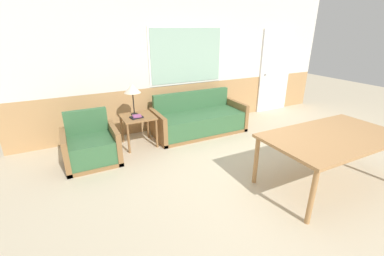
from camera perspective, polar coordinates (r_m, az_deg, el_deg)
ground_plane at (r=3.99m, az=17.34°, el=-10.62°), size 16.00×16.00×0.00m
wall_back at (r=5.60m, az=-0.27°, el=14.35°), size 7.20×0.09×2.70m
couch at (r=5.29m, az=1.60°, el=1.58°), size 1.88×0.80×0.81m
armchair at (r=4.43m, az=-21.44°, el=-4.08°), size 0.83×0.73×0.81m
side_table at (r=4.75m, az=-11.91°, el=1.62°), size 0.57×0.57×0.57m
table_lamp at (r=4.68m, az=-13.13°, el=8.42°), size 0.29×0.29×0.57m
book_stack at (r=4.62m, az=-12.20°, el=2.46°), size 0.23×0.19×0.04m
dining_table at (r=3.87m, az=28.74°, el=-2.26°), size 1.85×1.03×0.73m
entry_door at (r=6.98m, az=17.93°, el=11.90°), size 0.95×0.09×2.02m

